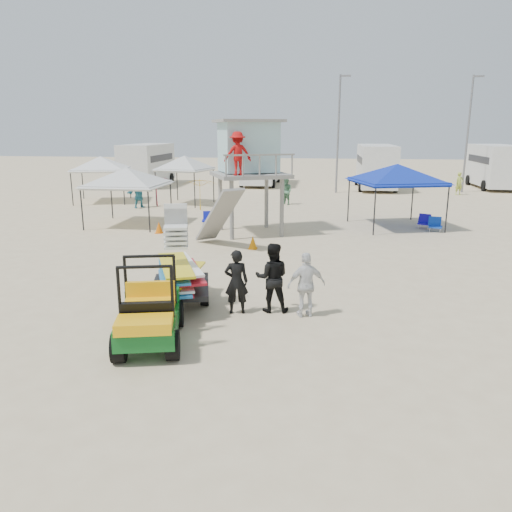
# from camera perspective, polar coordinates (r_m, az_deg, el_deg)

# --- Properties ---
(ground) EXTENTS (140.00, 140.00, 0.00)m
(ground) POSITION_cam_1_polar(r_m,az_deg,el_deg) (10.33, -5.09, -11.04)
(ground) COLOR beige
(ground) RESTS_ON ground
(utility_cart) EXTENTS (1.68, 2.56, 1.79)m
(utility_cart) POSITION_cam_1_polar(r_m,az_deg,el_deg) (10.67, -12.28, -5.61)
(utility_cart) COLOR #0D561C
(utility_cart) RESTS_ON ground
(surf_trailer) EXTENTS (1.85, 2.75, 2.31)m
(surf_trailer) POSITION_cam_1_polar(r_m,az_deg,el_deg) (12.75, -8.77, -1.66)
(surf_trailer) COLOR black
(surf_trailer) RESTS_ON ground
(man_left) EXTENTS (0.65, 0.49, 1.60)m
(man_left) POSITION_cam_1_polar(r_m,az_deg,el_deg) (12.17, -2.26, -2.96)
(man_left) COLOR black
(man_left) RESTS_ON ground
(man_mid) EXTENTS (0.91, 0.74, 1.74)m
(man_mid) POSITION_cam_1_polar(r_m,az_deg,el_deg) (12.27, 1.86, -2.48)
(man_mid) COLOR black
(man_mid) RESTS_ON ground
(man_right) EXTENTS (1.01, 0.68, 1.59)m
(man_right) POSITION_cam_1_polar(r_m,az_deg,el_deg) (12.00, 5.78, -3.30)
(man_right) COLOR silver
(man_right) RESTS_ON ground
(lifeguard_tower) EXTENTS (3.87, 3.87, 4.70)m
(lifeguard_tower) POSITION_cam_1_polar(r_m,az_deg,el_deg) (21.56, -0.88, 11.88)
(lifeguard_tower) COLOR gray
(lifeguard_tower) RESTS_ON ground
(canopy_blue) EXTENTS (4.32, 4.32, 3.29)m
(canopy_blue) POSITION_cam_1_polar(r_m,az_deg,el_deg) (23.77, 15.87, 9.74)
(canopy_blue) COLOR black
(canopy_blue) RESTS_ON ground
(canopy_white_a) EXTENTS (3.31, 3.31, 3.09)m
(canopy_white_a) POSITION_cam_1_polar(r_m,az_deg,el_deg) (24.15, -14.56, 9.42)
(canopy_white_a) COLOR black
(canopy_white_a) RESTS_ON ground
(canopy_white_b) EXTENTS (3.84, 3.84, 3.20)m
(canopy_white_b) POSITION_cam_1_polar(r_m,az_deg,el_deg) (32.57, -17.37, 10.57)
(canopy_white_b) COLOR black
(canopy_white_b) RESTS_ON ground
(canopy_white_c) EXTENTS (3.24, 3.24, 3.29)m
(canopy_white_c) POSITION_cam_1_polar(r_m,az_deg,el_deg) (30.49, -8.19, 11.01)
(canopy_white_c) COLOR black
(canopy_white_c) RESTS_ON ground
(umbrella_a) EXTENTS (2.05, 2.09, 1.78)m
(umbrella_a) POSITION_cam_1_polar(r_m,az_deg,el_deg) (29.95, -11.32, 7.28)
(umbrella_a) COLOR red
(umbrella_a) RESTS_ON ground
(umbrella_b) EXTENTS (2.63, 2.64, 1.77)m
(umbrella_b) POSITION_cam_1_polar(r_m,az_deg,el_deg) (28.11, -6.39, 7.01)
(umbrella_b) COLOR gold
(umbrella_b) RESTS_ON ground
(cone_near) EXTENTS (0.34, 0.34, 0.50)m
(cone_near) POSITION_cam_1_polar(r_m,az_deg,el_deg) (18.86, -0.37, 1.56)
(cone_near) COLOR orange
(cone_near) RESTS_ON ground
(cone_far) EXTENTS (0.34, 0.34, 0.50)m
(cone_far) POSITION_cam_1_polar(r_m,az_deg,el_deg) (22.17, -11.03, 3.22)
(cone_far) COLOR #D95D06
(cone_far) RESTS_ON ground
(beach_chair_a) EXTENTS (0.62, 0.67, 0.64)m
(beach_chair_a) POSITION_cam_1_polar(r_m,az_deg,el_deg) (23.79, -5.47, 4.32)
(beach_chair_a) COLOR #0F17A3
(beach_chair_a) RESTS_ON ground
(beach_chair_b) EXTENTS (0.66, 0.72, 0.64)m
(beach_chair_b) POSITION_cam_1_polar(r_m,az_deg,el_deg) (23.55, 19.79, 3.43)
(beach_chair_b) COLOR #103EB4
(beach_chair_b) RESTS_ON ground
(beach_chair_c) EXTENTS (0.72, 0.80, 0.64)m
(beach_chair_c) POSITION_cam_1_polar(r_m,az_deg,el_deg) (24.18, 18.73, 3.78)
(beach_chair_c) COLOR #1B0FAC
(beach_chair_c) RESTS_ON ground
(rv_far_left) EXTENTS (2.64, 6.80, 3.25)m
(rv_far_left) POSITION_cam_1_polar(r_m,az_deg,el_deg) (41.65, -12.33, 10.39)
(rv_far_left) COLOR silver
(rv_far_left) RESTS_ON ground
(rv_mid_left) EXTENTS (2.65, 6.50, 3.25)m
(rv_mid_left) POSITION_cam_1_polar(r_m,az_deg,el_deg) (40.99, 0.53, 10.65)
(rv_mid_left) COLOR silver
(rv_mid_left) RESTS_ON ground
(rv_mid_right) EXTENTS (2.64, 7.00, 3.25)m
(rv_mid_right) POSITION_cam_1_polar(r_m,az_deg,el_deg) (39.36, 13.56, 10.11)
(rv_mid_right) COLOR silver
(rv_mid_right) RESTS_ON ground
(rv_far_right) EXTENTS (2.64, 6.60, 3.25)m
(rv_far_right) POSITION_cam_1_polar(r_m,az_deg,el_deg) (42.65, 25.64, 9.41)
(rv_far_right) COLOR silver
(rv_far_right) RESTS_ON ground
(light_pole_left) EXTENTS (0.14, 0.14, 8.00)m
(light_pole_left) POSITION_cam_1_polar(r_m,az_deg,el_deg) (36.10, 9.36, 13.47)
(light_pole_left) COLOR slate
(light_pole_left) RESTS_ON ground
(light_pole_right) EXTENTS (0.14, 0.14, 8.00)m
(light_pole_right) POSITION_cam_1_polar(r_m,az_deg,el_deg) (38.86, 23.02, 12.60)
(light_pole_right) COLOR slate
(light_pole_right) RESTS_ON ground
(distant_beachgoers) EXTENTS (20.82, 9.56, 1.71)m
(distant_beachgoers) POSITION_cam_1_polar(r_m,az_deg,el_deg) (30.04, -2.55, 7.44)
(distant_beachgoers) COLOR teal
(distant_beachgoers) RESTS_ON ground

